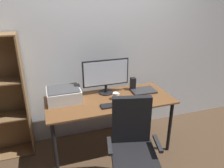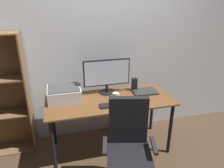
# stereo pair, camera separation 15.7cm
# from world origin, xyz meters

# --- Properties ---
(ground_plane) EXTENTS (12.00, 12.00, 0.00)m
(ground_plane) POSITION_xyz_m (0.00, 0.00, 0.00)
(ground_plane) COLOR #4C3826
(back_wall) EXTENTS (6.40, 0.10, 2.60)m
(back_wall) POSITION_xyz_m (0.00, 0.51, 1.30)
(back_wall) COLOR silver
(back_wall) RESTS_ON ground
(desk) EXTENTS (1.57, 0.68, 0.74)m
(desk) POSITION_xyz_m (0.00, 0.00, 0.65)
(desk) COLOR brown
(desk) RESTS_ON ground
(monitor) EXTENTS (0.61, 0.20, 0.46)m
(monitor) POSITION_xyz_m (0.01, 0.20, 1.00)
(monitor) COLOR black
(monitor) RESTS_ON desk
(keyboard) EXTENTS (0.29, 0.12, 0.02)m
(keyboard) POSITION_xyz_m (-0.02, -0.18, 0.75)
(keyboard) COLOR black
(keyboard) RESTS_ON desk
(mouse) EXTENTS (0.06, 0.10, 0.03)m
(mouse) POSITION_xyz_m (0.19, -0.15, 0.76)
(mouse) COLOR black
(mouse) RESTS_ON desk
(coffee_mug) EXTENTS (0.09, 0.08, 0.09)m
(coffee_mug) POSITION_xyz_m (0.07, -0.02, 0.78)
(coffee_mug) COLOR white
(coffee_mug) RESTS_ON desk
(laptop) EXTENTS (0.33, 0.24, 0.02)m
(laptop) POSITION_xyz_m (0.50, 0.09, 0.75)
(laptop) COLOR #2D2D30
(laptop) RESTS_ON desk
(speaker_left) EXTENTS (0.06, 0.07, 0.17)m
(speaker_left) POSITION_xyz_m (-0.37, 0.19, 0.82)
(speaker_left) COLOR black
(speaker_left) RESTS_ON desk
(speaker_right) EXTENTS (0.06, 0.07, 0.17)m
(speaker_right) POSITION_xyz_m (0.39, 0.19, 0.82)
(speaker_right) COLOR black
(speaker_right) RESTS_ON desk
(printer) EXTENTS (0.40, 0.34, 0.16)m
(printer) POSITION_xyz_m (-0.54, 0.14, 0.82)
(printer) COLOR silver
(printer) RESTS_ON desk
(office_chair) EXTENTS (0.57, 0.56, 1.01)m
(office_chair) POSITION_xyz_m (0.03, -0.67, 0.46)
(office_chair) COLOR #232326
(office_chair) RESTS_ON ground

